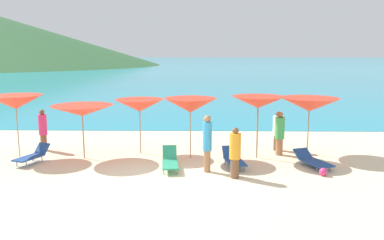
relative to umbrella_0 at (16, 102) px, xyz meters
name	(u,v)px	position (x,y,z in m)	size (l,w,h in m)	color
ground_plane	(178,126)	(5.72, 7.21, -2.27)	(50.00, 100.00, 0.30)	beige
ocean_water	(198,60)	(5.72, 225.10, -2.11)	(650.00, 440.00, 0.02)	teal
umbrella_0	(16,102)	(0.00, 0.00, 0.00)	(2.08, 2.08, 2.38)	#9E7F59
umbrella_1	(82,111)	(2.57, -0.20, -0.29)	(2.41, 2.41, 2.03)	#9E7F59
umbrella_2	(140,105)	(4.60, 0.60, -0.19)	(1.94, 1.94, 2.17)	#9E7F59
umbrella_3	(190,105)	(6.60, -0.06, -0.10)	(2.04, 2.04, 2.29)	#9E7F59
umbrella_4	(258,102)	(9.13, -0.01, 0.02)	(2.16, 2.16, 2.36)	#9E7F59
umbrella_5	(309,105)	(11.20, 0.56, -0.14)	(2.48, 2.48, 2.25)	#9E7F59
lounge_chair_0	(170,161)	(5.94, -1.53, -1.82)	(0.65, 1.52, 0.70)	#268C66
lounge_chair_1	(234,159)	(8.15, -1.19, -1.83)	(0.79, 1.53, 0.61)	#1E478C
lounge_chair_2	(32,155)	(0.90, -0.88, -1.82)	(0.98, 1.49, 0.62)	#1E478C
lounge_chair_3	(313,160)	(10.93, -1.10, -1.89)	(1.16, 1.71, 0.49)	#1E478C
beachgoer_0	(235,152)	(8.07, -2.43, -1.26)	(0.36, 0.36, 1.64)	brown
beachgoer_1	(280,133)	(10.07, 0.46, -1.22)	(0.36, 0.36, 1.70)	#A3704C
beachgoer_2	(277,130)	(10.13, 1.19, -1.27)	(0.37, 0.37, 1.62)	brown
beachgoer_3	(207,141)	(7.20, -1.80, -1.07)	(0.30, 0.30, 1.93)	#A3704C
beachgoer_4	(43,129)	(0.54, 1.03, -1.22)	(0.33, 0.33, 1.69)	brown
beach_ball	(323,172)	(10.97, -2.18, -1.98)	(0.27, 0.27, 0.27)	#D83372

